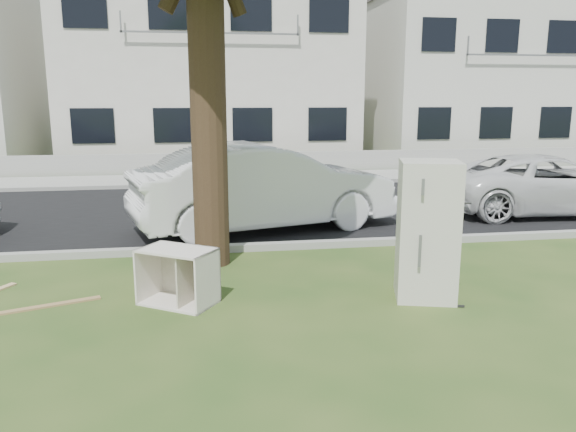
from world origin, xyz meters
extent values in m
plane|color=#274619|center=(0.00, 0.00, 0.00)|extent=(120.00, 120.00, 0.00)
cube|color=black|center=(0.00, 6.00, 0.01)|extent=(120.00, 7.00, 0.01)
cube|color=gray|center=(0.00, 2.45, 0.00)|extent=(120.00, 0.18, 0.12)
cube|color=gray|center=(0.00, 9.55, 0.00)|extent=(120.00, 0.18, 0.12)
cube|color=gray|center=(0.00, 11.00, 0.01)|extent=(120.00, 2.80, 0.01)
cube|color=gray|center=(0.00, 12.60, 0.35)|extent=(120.00, 0.15, 0.70)
cylinder|color=black|center=(-0.40, 1.80, 2.60)|extent=(0.54, 0.54, 5.20)
cube|color=silver|center=(0.00, 17.50, 3.60)|extent=(11.00, 8.00, 7.20)
cube|color=beige|center=(12.00, 17.50, 3.30)|extent=(10.00, 8.00, 6.60)
cube|color=#595451|center=(12.00, 17.50, 6.72)|extent=(10.20, 8.16, 0.24)
cube|color=silver|center=(2.30, -0.18, 0.90)|extent=(0.89, 0.86, 1.79)
cube|color=white|center=(-0.87, 0.10, 0.36)|extent=(1.08, 0.97, 0.71)
cube|color=olive|center=(-2.47, 0.24, 0.01)|extent=(1.18, 0.51, 0.02)
imported|color=silver|center=(0.69, 3.99, 0.85)|extent=(5.44, 3.09, 1.70)
imported|color=silver|center=(7.14, 4.55, 0.66)|extent=(4.87, 2.50, 1.32)
camera|label=1|loc=(-0.56, -6.79, 2.57)|focal=35.00mm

